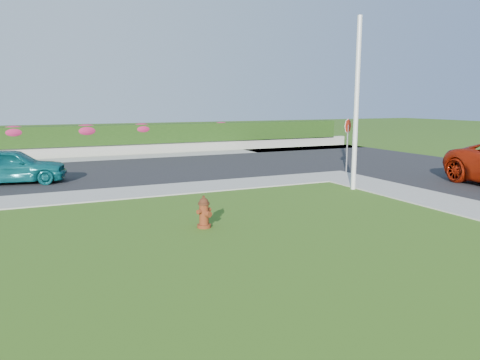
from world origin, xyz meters
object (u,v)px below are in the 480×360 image
fire_hydrant (204,213)px  utility_pole (356,105)px  sedan_teal (11,166)px  stop_sign (348,133)px

fire_hydrant → utility_pole: size_ratio=0.14×
sedan_teal → utility_pole: bearing=-109.9°
utility_pole → stop_sign: size_ratio=2.51×
sedan_teal → utility_pole: 12.49m
fire_hydrant → sedan_teal: (-4.31, 8.51, 0.31)m
sedan_teal → utility_pole: (10.75, -5.98, 2.21)m
fire_hydrant → sedan_teal: bearing=94.8°
utility_pole → fire_hydrant: bearing=-158.5°
fire_hydrant → stop_sign: bearing=11.1°
sedan_teal → stop_sign: 13.12m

